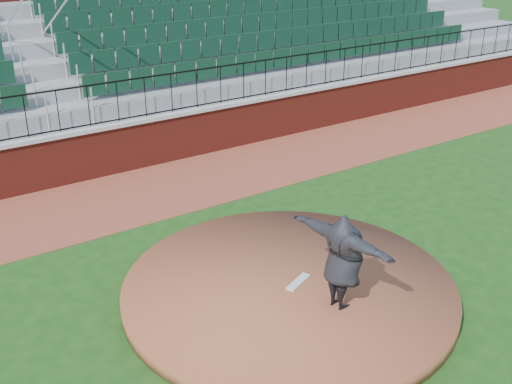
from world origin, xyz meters
The scene contains 10 objects.
ground centered at (0.00, 0.00, 0.00)m, with size 90.00×90.00×0.00m, color #184012.
warning_track centered at (0.00, 5.40, 0.01)m, with size 34.00×3.20×0.01m, color brown.
field_wall centered at (0.00, 7.00, 0.60)m, with size 34.00×0.35×1.20m, color maroon.
wall_cap centered at (0.00, 7.00, 1.25)m, with size 34.00×0.45×0.10m, color #B7B7B7.
wall_railing centered at (0.00, 7.00, 1.80)m, with size 34.00×0.05×1.00m, color black, non-canonical shape.
seating_stands centered at (0.00, 9.72, 2.30)m, with size 34.00×5.10×4.60m, color gray, non-canonical shape.
concourse_wall centered at (0.00, 12.52, 2.75)m, with size 34.00×0.50×5.50m, color maroon.
pitchers_mound centered at (-0.35, -0.01, 0.12)m, with size 5.66×5.66×0.25m, color brown.
pitching_rubber centered at (-0.22, -0.11, 0.27)m, with size 0.58×0.15×0.04m, color silver.
pitcher centered at (-0.07, -1.01, 1.06)m, with size 1.99×0.54×1.62m, color black.
Camera 1 is at (-5.89, -7.17, 5.94)m, focal length 43.63 mm.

